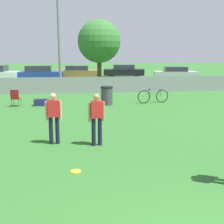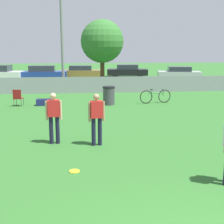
{
  "view_description": "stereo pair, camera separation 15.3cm",
  "coord_description": "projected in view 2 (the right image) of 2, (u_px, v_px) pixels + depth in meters",
  "views": [
    {
      "loc": [
        -1.98,
        -3.1,
        3.02
      ],
      "look_at": [
        -0.84,
        6.38,
        1.05
      ],
      "focal_mm": 50.0,
      "sensor_mm": 36.0,
      "label": 1
    },
    {
      "loc": [
        -1.82,
        -3.12,
        3.02
      ],
      "look_at": [
        -0.84,
        6.38,
        1.05
      ],
      "focal_mm": 50.0,
      "sensor_mm": 36.0,
      "label": 2
    }
  ],
  "objects": [
    {
      "name": "fence_backline",
      "position": [
        107.0,
        85.0,
        21.26
      ],
      "size": [
        20.36,
        0.07,
        1.21
      ],
      "color": "gray",
      "rests_on": "ground_plane"
    },
    {
      "name": "tree_near_pole",
      "position": [
        102.0,
        41.0,
        22.88
      ],
      "size": [
        3.16,
        3.16,
        5.07
      ],
      "color": "#4C331E",
      "rests_on": "ground_plane"
    },
    {
      "name": "parked_car_dark",
      "position": [
        128.0,
        71.0,
        32.92
      ],
      "size": [
        4.44,
        2.42,
        1.3
      ],
      "rotation": [
        0.0,
        0.0,
        -0.16
      ],
      "color": "black",
      "rests_on": "ground_plane"
    },
    {
      "name": "parked_car_tan",
      "position": [
        81.0,
        72.0,
        31.48
      ],
      "size": [
        4.38,
        2.13,
        1.28
      ],
      "rotation": [
        0.0,
        0.0,
        -0.08
      ],
      "color": "black",
      "rests_on": "ground_plane"
    },
    {
      "name": "folding_chair_sideline",
      "position": [
        18.0,
        97.0,
        16.34
      ],
      "size": [
        0.49,
        0.49,
        0.89
      ],
      "rotation": [
        0.0,
        0.0,
        3.0
      ],
      "color": "#333338",
      "rests_on": "ground_plane"
    },
    {
      "name": "frisbee_disc",
      "position": [
        74.0,
        171.0,
        7.75
      ],
      "size": [
        0.27,
        0.27,
        0.03
      ],
      "color": "yellow",
      "rests_on": "ground_plane"
    },
    {
      "name": "bicycle_sideline",
      "position": [
        155.0,
        96.0,
        17.3
      ],
      "size": [
        1.81,
        0.46,
        0.79
      ],
      "rotation": [
        0.0,
        0.0,
        0.16
      ],
      "color": "black",
      "rests_on": "ground_plane"
    },
    {
      "name": "player_defender_red",
      "position": [
        97.0,
        116.0,
        9.67
      ],
      "size": [
        0.52,
        0.26,
        1.64
      ],
      "rotation": [
        0.0,
        0.0,
        0.12
      ],
      "color": "#191933",
      "rests_on": "ground_plane"
    },
    {
      "name": "light_pole",
      "position": [
        62.0,
        20.0,
        21.01
      ],
      "size": [
        0.9,
        0.36,
        8.24
      ],
      "color": "gray",
      "rests_on": "ground_plane"
    },
    {
      "name": "parked_car_silver",
      "position": [
        179.0,
        73.0,
        29.63
      ],
      "size": [
        4.23,
        2.38,
        1.28
      ],
      "rotation": [
        0.0,
        0.0,
        -0.17
      ],
      "color": "black",
      "rests_on": "ground_plane"
    },
    {
      "name": "parked_car_blue",
      "position": [
        42.0,
        74.0,
        28.51
      ],
      "size": [
        4.42,
        1.81,
        1.45
      ],
      "rotation": [
        0.0,
        0.0,
        0.01
      ],
      "color": "black",
      "rests_on": "ground_plane"
    },
    {
      "name": "trash_bin",
      "position": [
        109.0,
        96.0,
        16.79
      ],
      "size": [
        0.66,
        0.66,
        0.99
      ],
      "color": "#3F3F44",
      "rests_on": "ground_plane"
    },
    {
      "name": "gear_bag_sideline",
      "position": [
        44.0,
        102.0,
        16.64
      ],
      "size": [
        0.75,
        0.41,
        0.36
      ],
      "color": "navy",
      "rests_on": "ground_plane"
    },
    {
      "name": "player_thrower_red",
      "position": [
        54.0,
        115.0,
        9.86
      ],
      "size": [
        0.52,
        0.24,
        1.64
      ],
      "rotation": [
        0.0,
        0.0,
        0.05
      ],
      "color": "#191933",
      "rests_on": "ground_plane"
    }
  ]
}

